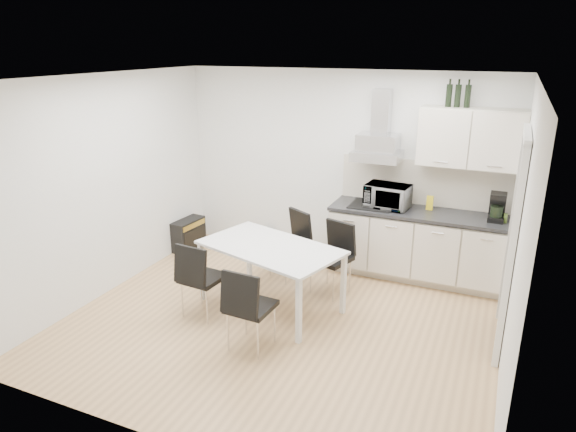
% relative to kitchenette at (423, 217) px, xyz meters
% --- Properties ---
extents(ground, '(4.50, 4.50, 0.00)m').
position_rel_kitchenette_xyz_m(ground, '(-1.19, -1.73, -0.83)').
color(ground, tan).
rests_on(ground, ground).
extents(wall_back, '(4.50, 0.10, 2.60)m').
position_rel_kitchenette_xyz_m(wall_back, '(-1.19, 0.27, 0.47)').
color(wall_back, white).
rests_on(wall_back, ground).
extents(wall_front, '(4.50, 0.10, 2.60)m').
position_rel_kitchenette_xyz_m(wall_front, '(-1.19, -3.73, 0.47)').
color(wall_front, white).
rests_on(wall_front, ground).
extents(wall_left, '(0.10, 4.00, 2.60)m').
position_rel_kitchenette_xyz_m(wall_left, '(-3.44, -1.73, 0.47)').
color(wall_left, white).
rests_on(wall_left, ground).
extents(wall_right, '(0.10, 4.00, 2.60)m').
position_rel_kitchenette_xyz_m(wall_right, '(1.06, -1.73, 0.47)').
color(wall_right, white).
rests_on(wall_right, ground).
extents(ceiling, '(4.50, 4.50, 0.00)m').
position_rel_kitchenette_xyz_m(ceiling, '(-1.19, -1.73, 1.77)').
color(ceiling, white).
rests_on(ceiling, wall_back).
extents(doorway, '(0.08, 1.04, 2.10)m').
position_rel_kitchenette_xyz_m(doorway, '(1.02, -1.18, 0.22)').
color(doorway, white).
rests_on(doorway, ground).
extents(kitchenette, '(2.22, 0.64, 2.52)m').
position_rel_kitchenette_xyz_m(kitchenette, '(0.00, 0.00, 0.00)').
color(kitchenette, beige).
rests_on(kitchenette, ground).
extents(dining_table, '(1.76, 1.30, 0.75)m').
position_rel_kitchenette_xyz_m(dining_table, '(-1.44, -1.46, -0.15)').
color(dining_table, white).
rests_on(dining_table, ground).
extents(chair_far_left, '(0.63, 0.65, 0.88)m').
position_rel_kitchenette_xyz_m(chair_far_left, '(-1.57, -0.66, -0.39)').
color(chair_far_left, black).
rests_on(chair_far_left, ground).
extents(chair_far_right, '(0.57, 0.61, 0.88)m').
position_rel_kitchenette_xyz_m(chair_far_right, '(-0.92, -0.87, -0.39)').
color(chair_far_right, black).
rests_on(chair_far_right, ground).
extents(chair_near_left, '(0.48, 0.54, 0.88)m').
position_rel_kitchenette_xyz_m(chair_near_left, '(-2.04, -1.93, -0.39)').
color(chair_near_left, black).
rests_on(chair_near_left, ground).
extents(chair_near_right, '(0.47, 0.52, 0.88)m').
position_rel_kitchenette_xyz_m(chair_near_right, '(-1.25, -2.30, -0.39)').
color(chair_near_right, black).
rests_on(chair_near_right, ground).
extents(guitar_amp, '(0.29, 0.56, 0.45)m').
position_rel_kitchenette_xyz_m(guitar_amp, '(-3.31, -0.36, -0.60)').
color(guitar_amp, black).
rests_on(guitar_amp, ground).
extents(floor_speaker, '(0.21, 0.20, 0.28)m').
position_rel_kitchenette_xyz_m(floor_speaker, '(-2.26, 0.17, -0.69)').
color(floor_speaker, black).
rests_on(floor_speaker, ground).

